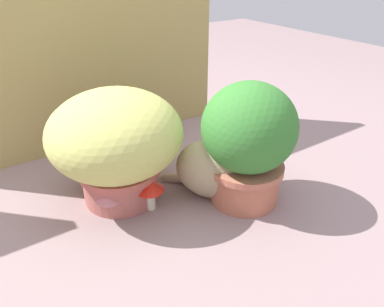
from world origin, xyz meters
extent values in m
plane|color=gray|center=(0.00, 0.00, 0.00)|extent=(6.00, 6.00, 0.00)
cube|color=tan|center=(0.02, 0.60, 0.47)|extent=(1.24, 0.03, 0.94)
cylinder|color=#AC5D54|center=(-0.07, 0.13, 0.07)|extent=(0.27, 0.27, 0.13)
cylinder|color=#B3594E|center=(-0.07, 0.13, 0.12)|extent=(0.29, 0.29, 0.02)
ellipsoid|color=#BABD60|center=(-0.07, 0.13, 0.26)|extent=(0.46, 0.46, 0.30)
cylinder|color=#B3644A|center=(0.29, -0.13, 0.07)|extent=(0.25, 0.25, 0.14)
cylinder|color=#B3654F|center=(0.29, -0.13, 0.13)|extent=(0.27, 0.27, 0.02)
ellipsoid|color=#33752D|center=(0.29, -0.13, 0.28)|extent=(0.32, 0.32, 0.31)
ellipsoid|color=tan|center=(0.20, -0.04, 0.11)|extent=(0.30, 0.31, 0.22)
ellipsoid|color=beige|center=(0.26, -0.12, 0.10)|extent=(0.12, 0.12, 0.11)
sphere|color=tan|center=(0.27, -0.13, 0.23)|extent=(0.15, 0.15, 0.11)
cone|color=tan|center=(0.30, -0.11, 0.29)|extent=(0.05, 0.05, 0.04)
cone|color=tan|center=(0.25, -0.15, 0.29)|extent=(0.05, 0.05, 0.04)
cylinder|color=tan|center=(0.16, 0.07, 0.02)|extent=(0.14, 0.16, 0.07)
cylinder|color=silver|center=(-0.15, 0.05, 0.03)|extent=(0.04, 0.04, 0.07)
cone|color=pink|center=(-0.15, 0.05, 0.09)|extent=(0.09, 0.09, 0.04)
cylinder|color=silver|center=(-0.02, 0.01, 0.04)|extent=(0.03, 0.03, 0.08)
cone|color=red|center=(-0.02, 0.01, 0.10)|extent=(0.10, 0.10, 0.04)
camera|label=1|loc=(-0.46, -0.91, 0.79)|focal=33.45mm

